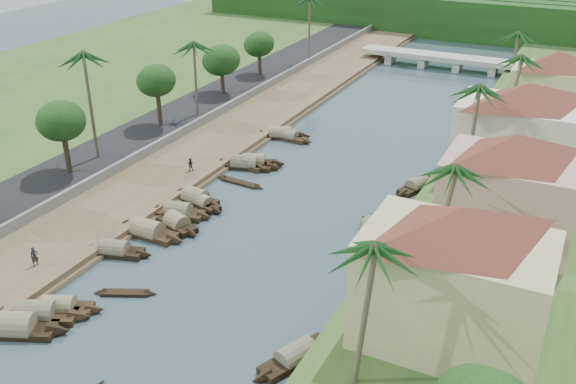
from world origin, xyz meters
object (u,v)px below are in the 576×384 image
at_px(sampan_1, 16,328).
at_px(sampan_0, 36,314).
at_px(building_near, 454,276).
at_px(person_near, 34,256).
at_px(bridge, 441,59).

bearing_deg(sampan_1, sampan_0, 63.58).
xyz_separation_m(building_near, person_near, (-32.92, -5.06, -4.73)).
distance_m(building_near, person_near, 33.64).
bearing_deg(building_near, person_near, -171.26).
distance_m(bridge, sampan_1, 86.04).
distance_m(bridge, person_near, 80.27).
xyz_separation_m(building_near, sampan_0, (-28.27, -9.67, -5.97)).
xyz_separation_m(bridge, person_near, (-13.92, -79.06, -0.07)).
height_order(building_near, sampan_1, building_near).
distance_m(sampan_0, person_near, 6.67).
bearing_deg(bridge, sampan_1, -96.26).
bearing_deg(building_near, sampan_0, -161.11).
relative_size(bridge, building_near, 1.89).
bearing_deg(person_near, sampan_0, -109.34).
relative_size(sampan_0, sampan_1, 1.01).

